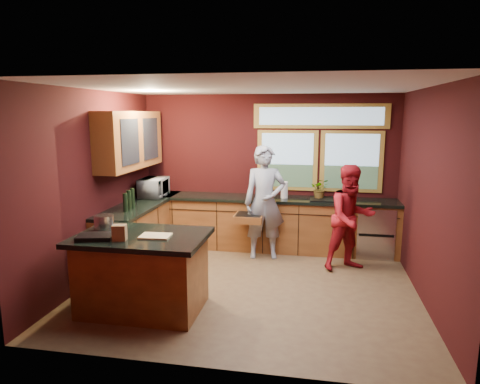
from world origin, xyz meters
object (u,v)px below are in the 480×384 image
(person_red, at_px, (351,218))
(stock_pot, at_px, (104,222))
(island, at_px, (143,272))
(person_grey, at_px, (265,202))
(cutting_board, at_px, (155,236))

(person_red, height_order, stock_pot, person_red)
(island, height_order, person_grey, person_grey)
(person_red, distance_m, stock_pot, 3.57)
(island, relative_size, cutting_board, 4.43)
(person_grey, relative_size, person_red, 1.15)
(person_red, relative_size, stock_pot, 6.74)
(person_grey, bearing_deg, person_red, -24.23)
(island, distance_m, cutting_board, 0.52)
(person_grey, distance_m, person_red, 1.40)
(stock_pot, bearing_deg, person_red, 28.86)
(cutting_board, height_order, stock_pot, stock_pot)
(person_grey, height_order, stock_pot, person_grey)
(stock_pot, bearing_deg, cutting_board, -14.93)
(person_red, bearing_deg, cutting_board, -168.26)
(island, xyz_separation_m, cutting_board, (0.20, -0.05, 0.48))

